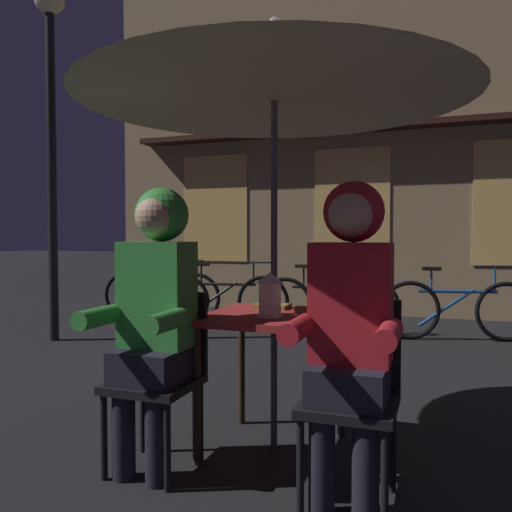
% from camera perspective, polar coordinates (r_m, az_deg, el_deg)
% --- Properties ---
extents(ground_plane, '(60.00, 60.00, 0.00)m').
position_cam_1_polar(ground_plane, '(3.03, 1.95, -20.26)').
color(ground_plane, black).
extents(cafe_table, '(0.72, 0.72, 0.74)m').
position_cam_1_polar(cafe_table, '(2.85, 1.97, -8.32)').
color(cafe_table, maroon).
rests_on(cafe_table, ground_plane).
extents(patio_umbrella, '(2.10, 2.10, 2.31)m').
position_cam_1_polar(patio_umbrella, '(2.94, 2.01, 20.00)').
color(patio_umbrella, '#4C4C51').
rests_on(patio_umbrella, ground_plane).
extents(lantern, '(0.11, 0.11, 0.23)m').
position_cam_1_polar(lantern, '(2.70, 1.53, -4.12)').
color(lantern, white).
rests_on(lantern, cafe_table).
extents(chair_left, '(0.40, 0.40, 0.87)m').
position_cam_1_polar(chair_left, '(2.74, -10.29, -11.96)').
color(chair_left, black).
rests_on(chair_left, ground_plane).
extents(chair_right, '(0.40, 0.40, 0.87)m').
position_cam_1_polar(chair_right, '(2.42, 10.38, -13.86)').
color(chair_right, black).
rests_on(chair_right, ground_plane).
extents(person_left_hooded, '(0.45, 0.56, 1.40)m').
position_cam_1_polar(person_left_hooded, '(2.63, -10.97, -4.66)').
color(person_left_hooded, black).
rests_on(person_left_hooded, ground_plane).
extents(person_right_hooded, '(0.45, 0.56, 1.40)m').
position_cam_1_polar(person_right_hooded, '(2.30, 10.21, -5.65)').
color(person_right_hooded, black).
rests_on(person_right_hooded, ground_plane).
extents(shopfront_building, '(10.00, 0.93, 6.20)m').
position_cam_1_polar(shopfront_building, '(8.29, 18.61, 15.57)').
color(shopfront_building, '#937A56').
rests_on(shopfront_building, ground_plane).
extents(street_lamp, '(0.32, 0.32, 3.88)m').
position_cam_1_polar(street_lamp, '(6.38, -21.42, 16.17)').
color(street_lamp, black).
rests_on(street_lamp, ground_plane).
extents(bicycle_nearest, '(1.67, 0.28, 0.84)m').
position_cam_1_polar(bicycle_nearest, '(7.30, -10.30, -4.21)').
color(bicycle_nearest, black).
rests_on(bicycle_nearest, ground_plane).
extents(bicycle_second, '(1.66, 0.38, 0.84)m').
position_cam_1_polar(bicycle_second, '(6.69, -3.60, -4.76)').
color(bicycle_second, black).
rests_on(bicycle_second, ground_plane).
extents(bicycle_third, '(1.67, 0.25, 0.84)m').
position_cam_1_polar(bicycle_third, '(6.31, 7.74, -5.20)').
color(bicycle_third, black).
rests_on(bicycle_third, ground_plane).
extents(bicycle_fourth, '(1.65, 0.43, 0.84)m').
position_cam_1_polar(bicycle_fourth, '(6.22, 21.04, -5.44)').
color(bicycle_fourth, black).
rests_on(bicycle_fourth, ground_plane).
extents(book, '(0.20, 0.15, 0.02)m').
position_cam_1_polar(book, '(3.05, 1.75, -5.46)').
color(book, olive).
rests_on(book, cafe_table).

